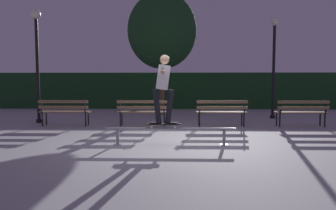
{
  "coord_description": "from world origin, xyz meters",
  "views": [
    {
      "loc": [
        0.15,
        -7.12,
        1.44
      ],
      "look_at": [
        -0.08,
        0.77,
        0.85
      ],
      "focal_mm": 33.57,
      "sensor_mm": 36.0,
      "label": 1
    }
  ],
  "objects_px": {
    "tree_behind_benches": "(162,31)",
    "grind_rail": "(171,131)",
    "lamp_post_right": "(274,55)",
    "skateboard": "(163,124)",
    "skateboarder": "(163,83)",
    "lamp_post_left": "(37,51)",
    "park_bench_rightmost": "(302,110)",
    "park_bench_leftmost": "(65,110)",
    "park_bench_right_center": "(221,110)",
    "park_bench_left_center": "(142,110)"
  },
  "relations": [
    {
      "from": "lamp_post_right",
      "to": "skateboard",
      "type": "bearing_deg",
      "value": -127.47
    },
    {
      "from": "skateboard",
      "to": "tree_behind_benches",
      "type": "relative_size",
      "value": 0.15
    },
    {
      "from": "grind_rail",
      "to": "skateboarder",
      "type": "distance_m",
      "value": 1.11
    },
    {
      "from": "skateboarder",
      "to": "park_bench_leftmost",
      "type": "distance_m",
      "value": 4.53
    },
    {
      "from": "park_bench_left_center",
      "to": "tree_behind_benches",
      "type": "xyz_separation_m",
      "value": [
        0.46,
        3.74,
        3.09
      ]
    },
    {
      "from": "park_bench_right_center",
      "to": "park_bench_rightmost",
      "type": "xyz_separation_m",
      "value": [
        2.53,
        0.0,
        0.0
      ]
    },
    {
      "from": "lamp_post_left",
      "to": "lamp_post_right",
      "type": "distance_m",
      "value": 8.74
    },
    {
      "from": "grind_rail",
      "to": "lamp_post_left",
      "type": "bearing_deg",
      "value": 141.69
    },
    {
      "from": "park_bench_right_center",
      "to": "lamp_post_right",
      "type": "relative_size",
      "value": 0.41
    },
    {
      "from": "park_bench_leftmost",
      "to": "park_bench_left_center",
      "type": "bearing_deg",
      "value": 0.0
    },
    {
      "from": "park_bench_rightmost",
      "to": "lamp_post_left",
      "type": "height_order",
      "value": "lamp_post_left"
    },
    {
      "from": "lamp_post_left",
      "to": "park_bench_right_center",
      "type": "bearing_deg",
      "value": -7.05
    },
    {
      "from": "grind_rail",
      "to": "skateboard",
      "type": "height_order",
      "value": "skateboard"
    },
    {
      "from": "park_bench_left_center",
      "to": "lamp_post_right",
      "type": "xyz_separation_m",
      "value": [
        4.87,
        2.37,
        1.94
      ]
    },
    {
      "from": "park_bench_rightmost",
      "to": "lamp_post_right",
      "type": "xyz_separation_m",
      "value": [
        -0.2,
        2.37,
        1.94
      ]
    },
    {
      "from": "lamp_post_right",
      "to": "park_bench_left_center",
      "type": "bearing_deg",
      "value": -154.09
    },
    {
      "from": "park_bench_right_center",
      "to": "tree_behind_benches",
      "type": "xyz_separation_m",
      "value": [
        -2.08,
        3.74,
        3.09
      ]
    },
    {
      "from": "park_bench_right_center",
      "to": "tree_behind_benches",
      "type": "bearing_deg",
      "value": 119.04
    },
    {
      "from": "grind_rail",
      "to": "skateboard",
      "type": "bearing_deg",
      "value": -180.0
    },
    {
      "from": "skateboarder",
      "to": "park_bench_left_center",
      "type": "height_order",
      "value": "skateboarder"
    },
    {
      "from": "park_bench_rightmost",
      "to": "lamp_post_right",
      "type": "bearing_deg",
      "value": 94.74
    },
    {
      "from": "skateboard",
      "to": "tree_behind_benches",
      "type": "distance_m",
      "value": 7.39
    },
    {
      "from": "skateboarder",
      "to": "tree_behind_benches",
      "type": "distance_m",
      "value": 7.05
    },
    {
      "from": "lamp_post_right",
      "to": "skateboarder",
      "type": "bearing_deg",
      "value": -127.45
    },
    {
      "from": "skateboarder",
      "to": "park_bench_right_center",
      "type": "bearing_deg",
      "value": 59.56
    },
    {
      "from": "grind_rail",
      "to": "park_bench_left_center",
      "type": "bearing_deg",
      "value": 108.27
    },
    {
      "from": "park_bench_rightmost",
      "to": "skateboarder",
      "type": "bearing_deg",
      "value": -145.4
    },
    {
      "from": "park_bench_rightmost",
      "to": "tree_behind_benches",
      "type": "bearing_deg",
      "value": 140.95
    },
    {
      "from": "park_bench_right_center",
      "to": "tree_behind_benches",
      "type": "height_order",
      "value": "tree_behind_benches"
    },
    {
      "from": "tree_behind_benches",
      "to": "lamp_post_right",
      "type": "distance_m",
      "value": 4.76
    },
    {
      "from": "park_bench_left_center",
      "to": "park_bench_right_center",
      "type": "distance_m",
      "value": 2.53
    },
    {
      "from": "park_bench_leftmost",
      "to": "tree_behind_benches",
      "type": "distance_m",
      "value": 5.7
    },
    {
      "from": "park_bench_right_center",
      "to": "lamp_post_left",
      "type": "relative_size",
      "value": 0.41
    },
    {
      "from": "skateboarder",
      "to": "park_bench_rightmost",
      "type": "height_order",
      "value": "skateboarder"
    },
    {
      "from": "park_bench_right_center",
      "to": "park_bench_rightmost",
      "type": "height_order",
      "value": "same"
    },
    {
      "from": "park_bench_left_center",
      "to": "tree_behind_benches",
      "type": "height_order",
      "value": "tree_behind_benches"
    },
    {
      "from": "tree_behind_benches",
      "to": "grind_rail",
      "type": "bearing_deg",
      "value": -85.6
    },
    {
      "from": "skateboarder",
      "to": "lamp_post_right",
      "type": "height_order",
      "value": "lamp_post_right"
    },
    {
      "from": "skateboarder",
      "to": "park_bench_leftmost",
      "type": "relative_size",
      "value": 0.97
    },
    {
      "from": "park_bench_left_center",
      "to": "park_bench_right_center",
      "type": "bearing_deg",
      "value": 0.0
    },
    {
      "from": "grind_rail",
      "to": "skateboard",
      "type": "distance_m",
      "value": 0.23
    },
    {
      "from": "grind_rail",
      "to": "skateboarder",
      "type": "xyz_separation_m",
      "value": [
        -0.16,
        0.0,
        1.09
      ]
    },
    {
      "from": "grind_rail",
      "to": "lamp_post_left",
      "type": "distance_m",
      "value": 6.37
    },
    {
      "from": "skateboard",
      "to": "skateboarder",
      "type": "xyz_separation_m",
      "value": [
        0.0,
        0.0,
        0.94
      ]
    },
    {
      "from": "park_bench_leftmost",
      "to": "lamp_post_right",
      "type": "relative_size",
      "value": 0.41
    },
    {
      "from": "skateboard",
      "to": "skateboarder",
      "type": "bearing_deg",
      "value": 1.33
    },
    {
      "from": "skateboarder",
      "to": "park_bench_left_center",
      "type": "xyz_separation_m",
      "value": [
        -0.81,
        2.94,
        -0.87
      ]
    },
    {
      "from": "park_bench_leftmost",
      "to": "tree_behind_benches",
      "type": "relative_size",
      "value": 0.3
    },
    {
      "from": "park_bench_rightmost",
      "to": "lamp_post_right",
      "type": "height_order",
      "value": "lamp_post_right"
    },
    {
      "from": "park_bench_leftmost",
      "to": "park_bench_rightmost",
      "type": "xyz_separation_m",
      "value": [
        7.6,
        0.0,
        0.0
      ]
    }
  ]
}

